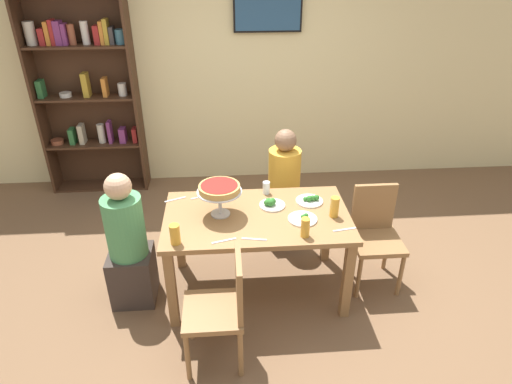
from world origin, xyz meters
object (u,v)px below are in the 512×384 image
dining_table (257,226)px  beer_glass_amber_tall (175,234)px  salad_plate_near_diner (310,200)px  beer_glass_amber_spare (334,207)px  diner_head_west (129,249)px  cutlery_fork_near (345,229)px  television (268,10)px  cutlery_spare_fork (254,239)px  cutlery_knife_near (224,241)px  deep_dish_pizza_stand (219,190)px  cutlery_fork_far (201,197)px  chair_near_left (223,304)px  salad_plate_far_diner (303,219)px  water_glass_clear_near (266,188)px  diner_far_right (284,194)px  beer_glass_amber_short (305,227)px  cutlery_knife_far (175,199)px  bookshelf (87,91)px  chair_head_east (375,231)px  salad_plate_spare (271,203)px

dining_table → beer_glass_amber_tall: 0.70m
salad_plate_near_diner → beer_glass_amber_spare: bearing=-58.1°
diner_head_west → cutlery_fork_near: 1.68m
television → cutlery_spare_fork: television is taller
cutlery_knife_near → television: bearing=61.7°
deep_dish_pizza_stand → cutlery_fork_far: 0.39m
salad_plate_near_diner → beer_glass_amber_tall: (-1.05, -0.49, 0.06)m
chair_near_left → cutlery_knife_near: bearing=-3.2°
dining_table → beer_glass_amber_tall: (-0.60, -0.33, 0.18)m
deep_dish_pizza_stand → salad_plate_far_diner: deep_dish_pizza_stand is taller
cutlery_fork_near → television: bearing=88.7°
television → cutlery_fork_near: television is taller
water_glass_clear_near → cutlery_fork_far: (-0.55, -0.02, -0.05)m
dining_table → salad_plate_near_diner: 0.49m
beer_glass_amber_spare → television: bearing=98.2°
dining_table → cutlery_spare_fork: bearing=-98.1°
cutlery_fork_near → salad_plate_far_diner: bearing=141.2°
diner_far_right → chair_near_left: (-0.60, -1.43, -0.01)m
beer_glass_amber_short → cutlery_fork_far: bearing=140.7°
diner_far_right → cutlery_fork_far: diner_far_right is taller
water_glass_clear_near → cutlery_knife_far: water_glass_clear_near is taller
bookshelf → water_glass_clear_near: (1.83, -1.68, -0.38)m
cutlery_fork_near → water_glass_clear_near: bearing=121.7°
diner_head_west → salad_plate_near_diner: (1.46, 0.20, 0.27)m
diner_head_west → television: bearing=58.8°
water_glass_clear_near → cutlery_fork_far: bearing=-177.5°
chair_near_left → salad_plate_near_diner: size_ratio=3.93×
chair_head_east → salad_plate_near_diner: size_ratio=3.93×
beer_glass_amber_short → cutlery_knife_far: 1.15m
beer_glass_amber_short → water_glass_clear_near: 0.68m
bookshelf → salad_plate_near_diner: bookshelf is taller
dining_table → beer_glass_amber_tall: bearing=-151.5°
bookshelf → television: bearing=2.6°
beer_glass_amber_spare → water_glass_clear_near: beer_glass_amber_spare is taller
diner_far_right → deep_dish_pizza_stand: (-0.60, -0.71, 0.47)m
water_glass_clear_near → cutlery_fork_near: water_glass_clear_near is taller
deep_dish_pizza_stand → water_glass_clear_near: deep_dish_pizza_stand is taller
chair_near_left → beer_glass_amber_short: 0.79m
salad_plate_near_diner → salad_plate_spare: bearing=-172.3°
salad_plate_near_diner → chair_near_left: bearing=-130.4°
chair_near_left → salad_plate_far_diner: (0.63, 0.60, 0.27)m
dining_table → beer_glass_amber_spare: 0.62m
deep_dish_pizza_stand → chair_near_left: bearing=-89.8°
salad_plate_near_diner → beer_glass_amber_short: beer_glass_amber_short is taller
bookshelf → cutlery_knife_near: (1.47, -2.34, -0.43)m
chair_head_east → salad_plate_spare: (-0.87, 0.05, 0.28)m
salad_plate_near_diner → cutlery_knife_far: size_ratio=1.23×
salad_plate_spare → water_glass_clear_near: (-0.02, 0.22, 0.03)m
salad_plate_spare → beer_glass_amber_spare: (0.47, -0.18, 0.06)m
chair_near_left → deep_dish_pizza_stand: (-0.00, 0.72, 0.47)m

